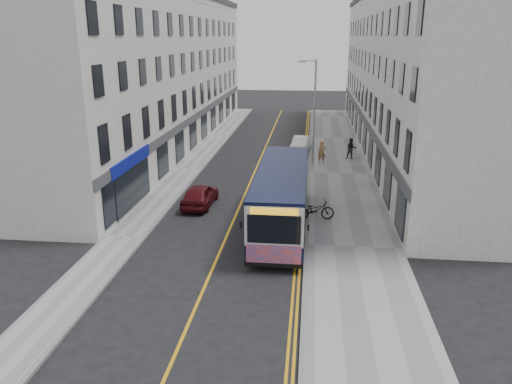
% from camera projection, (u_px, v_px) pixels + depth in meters
% --- Properties ---
extents(ground, '(140.00, 140.00, 0.00)m').
position_uv_depth(ground, '(228.00, 233.00, 25.41)').
color(ground, black).
rests_on(ground, ground).
extents(pavement_east, '(4.50, 64.00, 0.12)m').
position_uv_depth(pavement_east, '(340.00, 174.00, 36.11)').
color(pavement_east, gray).
rests_on(pavement_east, ground).
extents(pavement_west, '(2.00, 64.00, 0.12)m').
position_uv_depth(pavement_west, '(188.00, 169.00, 37.29)').
color(pavement_west, gray).
rests_on(pavement_west, ground).
extents(kerb_east, '(0.18, 64.00, 0.13)m').
position_uv_depth(kerb_east, '(309.00, 173.00, 36.34)').
color(kerb_east, slate).
rests_on(kerb_east, ground).
extents(kerb_west, '(0.18, 64.00, 0.13)m').
position_uv_depth(kerb_west, '(201.00, 170.00, 37.19)').
color(kerb_west, slate).
rests_on(kerb_west, ground).
extents(road_centre_line, '(0.12, 64.00, 0.01)m').
position_uv_depth(road_centre_line, '(255.00, 172.00, 36.78)').
color(road_centre_line, orange).
rests_on(road_centre_line, ground).
extents(road_dbl_yellow_inner, '(0.10, 64.00, 0.01)m').
position_uv_depth(road_dbl_yellow_inner, '(303.00, 174.00, 36.41)').
color(road_dbl_yellow_inner, orange).
rests_on(road_dbl_yellow_inner, ground).
extents(road_dbl_yellow_outer, '(0.10, 64.00, 0.01)m').
position_uv_depth(road_dbl_yellow_outer, '(305.00, 174.00, 36.39)').
color(road_dbl_yellow_outer, orange).
rests_on(road_dbl_yellow_outer, ground).
extents(terrace_east, '(6.00, 46.00, 13.00)m').
position_uv_depth(terrace_east, '(401.00, 74.00, 42.16)').
color(terrace_east, white).
rests_on(terrace_east, ground).
extents(terrace_west, '(6.00, 46.00, 13.00)m').
position_uv_depth(terrace_west, '(165.00, 72.00, 44.32)').
color(terrace_west, silver).
rests_on(terrace_west, ground).
extents(streetlamp, '(1.32, 0.18, 8.00)m').
position_uv_depth(streetlamp, '(313.00, 110.00, 36.93)').
color(streetlamp, '#9B9EA4').
rests_on(streetlamp, ground).
extents(city_bus, '(2.54, 10.88, 3.16)m').
position_uv_depth(city_bus, '(282.00, 196.00, 25.73)').
color(city_bus, black).
rests_on(city_bus, ground).
extents(bicycle, '(2.17, 1.08, 1.09)m').
position_uv_depth(bicycle, '(315.00, 210.00, 26.85)').
color(bicycle, black).
rests_on(bicycle, pavement_east).
extents(pedestrian_near, '(0.67, 0.47, 1.75)m').
position_uv_depth(pedestrian_near, '(322.00, 153.00, 38.53)').
color(pedestrian_near, olive).
rests_on(pedestrian_near, pavement_east).
extents(pedestrian_far, '(0.89, 0.73, 1.70)m').
position_uv_depth(pedestrian_far, '(351.00, 149.00, 39.90)').
color(pedestrian_far, black).
rests_on(pedestrian_far, pavement_east).
extents(car_white, '(1.79, 3.94, 1.25)m').
position_uv_depth(car_white, '(301.00, 144.00, 43.37)').
color(car_white, white).
rests_on(car_white, ground).
extents(car_maroon, '(1.76, 3.99, 1.33)m').
position_uv_depth(car_maroon, '(200.00, 195.00, 29.36)').
color(car_maroon, '#4D0C13').
rests_on(car_maroon, ground).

